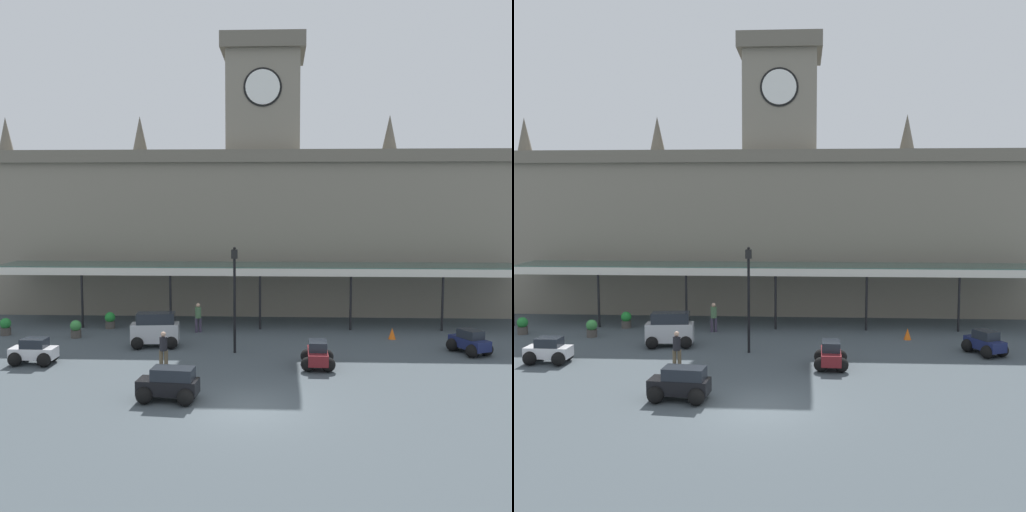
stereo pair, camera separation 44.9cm
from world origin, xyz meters
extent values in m
plane|color=#414A4F|center=(0.00, 0.00, 0.00)|extent=(140.00, 140.00, 0.00)
cube|color=gray|center=(0.00, 19.96, 5.33)|extent=(38.01, 6.73, 10.67)
cube|color=#6C6558|center=(0.00, 16.45, 10.27)|extent=(38.01, 0.30, 0.80)
cube|color=gray|center=(0.00, 19.96, 13.91)|extent=(4.80, 4.80, 6.49)
cube|color=#665F53|center=(0.00, 19.96, 17.66)|extent=(5.50, 5.50, 1.00)
cylinder|color=white|center=(0.00, 17.50, 14.69)|extent=(2.20, 0.12, 2.20)
cylinder|color=black|center=(0.00, 17.54, 14.69)|extent=(2.46, 0.06, 2.46)
cone|color=#5F594E|center=(-18.00, 19.96, 11.97)|extent=(1.10, 1.10, 2.60)
cone|color=#5F594E|center=(-8.55, 19.96, 11.97)|extent=(1.10, 1.10, 2.60)
cone|color=#5F594E|center=(8.55, 19.96, 11.97)|extent=(1.10, 1.10, 2.60)
cube|color=#38564C|center=(0.00, 14.40, 3.56)|extent=(31.39, 3.20, 0.16)
cube|color=silver|center=(0.00, 12.80, 3.36)|extent=(31.39, 0.12, 0.44)
cylinder|color=black|center=(-10.46, 12.95, 1.74)|extent=(0.14, 0.14, 3.48)
cylinder|color=black|center=(-5.23, 12.95, 1.74)|extent=(0.14, 0.14, 3.48)
cylinder|color=black|center=(0.00, 12.95, 1.74)|extent=(0.14, 0.14, 3.48)
cylinder|color=black|center=(5.23, 12.95, 1.74)|extent=(0.14, 0.14, 3.48)
cylinder|color=black|center=(10.46, 12.95, 1.74)|extent=(0.14, 0.14, 3.48)
cube|color=maroon|center=(2.85, 5.25, 0.52)|extent=(0.93, 2.07, 0.50)
cube|color=#1E232B|center=(2.85, 5.30, 0.98)|extent=(0.83, 1.12, 0.42)
sphere|color=black|center=(3.27, 4.57, 0.32)|extent=(0.64, 0.64, 0.64)
sphere|color=black|center=(2.39, 4.59, 0.32)|extent=(0.64, 0.64, 0.64)
sphere|color=black|center=(3.31, 5.91, 0.32)|extent=(0.64, 0.64, 0.64)
sphere|color=black|center=(2.43, 5.94, 0.32)|extent=(0.64, 0.64, 0.64)
cube|color=silver|center=(-10.09, 5.26, 0.52)|extent=(2.07, 0.93, 0.50)
cube|color=#1E232B|center=(-10.04, 5.26, 0.98)|extent=(1.12, 0.83, 0.42)
sphere|color=black|center=(-10.77, 4.84, 0.32)|extent=(0.64, 0.64, 0.64)
sphere|color=black|center=(-10.75, 5.72, 0.32)|extent=(0.64, 0.64, 0.64)
sphere|color=black|center=(-9.42, 4.80, 0.32)|extent=(0.64, 0.64, 0.64)
sphere|color=black|center=(-9.40, 5.68, 0.32)|extent=(0.64, 0.64, 0.64)
cube|color=#B2B5BA|center=(-5.20, 8.57, 0.74)|extent=(2.48, 1.19, 0.95)
cube|color=#1E232B|center=(-5.15, 8.58, 1.50)|extent=(1.98, 1.09, 0.55)
sphere|color=black|center=(-6.00, 8.01, 0.32)|extent=(0.64, 0.64, 0.64)
sphere|color=black|center=(-6.09, 8.96, 0.32)|extent=(0.64, 0.64, 0.64)
sphere|color=black|center=(-4.30, 8.18, 0.32)|extent=(0.64, 0.64, 0.64)
sphere|color=black|center=(-4.40, 9.13, 0.32)|extent=(0.64, 0.64, 0.64)
cube|color=black|center=(-2.99, 0.62, 0.54)|extent=(2.32, 1.10, 0.55)
cube|color=#1E232B|center=(-2.80, 0.60, 1.05)|extent=(1.62, 0.97, 0.45)
sphere|color=black|center=(-3.81, 0.24, 0.32)|extent=(0.64, 0.64, 0.64)
sphere|color=black|center=(-3.73, 1.14, 0.32)|extent=(0.64, 0.64, 0.64)
sphere|color=black|center=(-2.26, 0.10, 0.32)|extent=(0.64, 0.64, 0.64)
sphere|color=black|center=(-2.18, 1.00, 0.32)|extent=(0.64, 0.64, 0.64)
cube|color=#19214C|center=(10.42, 7.97, 0.52)|extent=(1.66, 2.23, 0.50)
cube|color=#1E232B|center=(10.44, 7.92, 0.98)|extent=(1.19, 1.34, 0.42)
sphere|color=black|center=(9.74, 8.39, 0.32)|extent=(0.64, 0.64, 0.64)
sphere|color=black|center=(10.53, 8.77, 0.32)|extent=(0.64, 0.64, 0.64)
sphere|color=black|center=(10.31, 7.17, 0.32)|extent=(0.64, 0.64, 0.64)
sphere|color=black|center=(11.11, 7.54, 0.32)|extent=(0.64, 0.64, 0.64)
cylinder|color=#3F384C|center=(-3.58, 11.98, 0.41)|extent=(0.17, 0.17, 0.82)
cylinder|color=#3F384C|center=(-3.38, 12.05, 0.41)|extent=(0.17, 0.17, 0.82)
cylinder|color=#4C724C|center=(-3.48, 12.01, 1.13)|extent=(0.34, 0.34, 0.62)
sphere|color=tan|center=(-3.48, 12.01, 1.55)|extent=(0.23, 0.23, 0.23)
cylinder|color=brown|center=(-3.89, 4.77, 0.41)|extent=(0.17, 0.17, 0.82)
cylinder|color=brown|center=(-4.11, 4.75, 0.41)|extent=(0.17, 0.17, 0.82)
cylinder|color=black|center=(-4.00, 4.76, 1.13)|extent=(0.34, 0.34, 0.62)
sphere|color=tan|center=(-4.00, 4.76, 1.55)|extent=(0.23, 0.23, 0.23)
cylinder|color=black|center=(-1.06, 7.62, 2.33)|extent=(0.13, 0.13, 4.65)
cube|color=black|center=(-1.06, 7.62, 4.87)|extent=(0.30, 0.30, 0.44)
sphere|color=black|center=(-1.06, 7.62, 5.15)|extent=(0.14, 0.14, 0.14)
cone|color=orange|center=(7.22, 10.80, 0.31)|extent=(0.40, 0.40, 0.62)
cylinder|color=#47423D|center=(-9.97, 10.42, 0.21)|extent=(0.56, 0.56, 0.42)
sphere|color=#398940|center=(-9.97, 10.42, 0.66)|extent=(0.60, 0.60, 0.60)
cylinder|color=#47423D|center=(-14.09, 10.85, 0.21)|extent=(0.56, 0.56, 0.42)
sphere|color=#227A31|center=(-14.09, 10.85, 0.66)|extent=(0.60, 0.60, 0.60)
cylinder|color=#47423D|center=(-8.79, 12.81, 0.21)|extent=(0.56, 0.56, 0.42)
sphere|color=#238833|center=(-8.79, 12.81, 0.66)|extent=(0.60, 0.60, 0.60)
camera|label=1|loc=(1.16, -20.20, 7.38)|focal=40.64mm
camera|label=2|loc=(1.60, -20.17, 7.38)|focal=40.64mm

